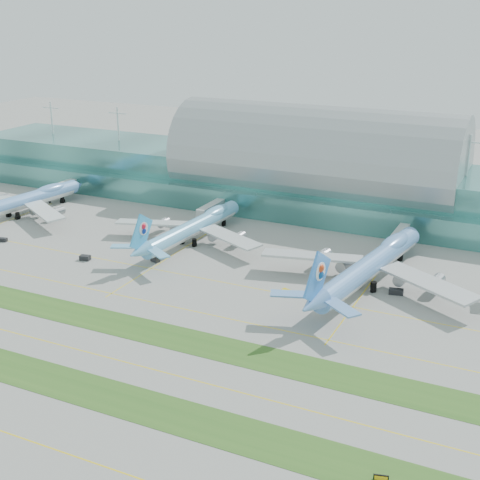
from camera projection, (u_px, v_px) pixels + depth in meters
The scene contains 17 objects.
ground at pixel (150, 336), 175.20m from camera, with size 700.00×700.00×0.00m, color gray.
terminal at pixel (316, 175), 279.85m from camera, with size 340.00×69.10×36.00m.
grass_strip_near at pixel (83, 388), 151.39m from camera, with size 420.00×12.00×0.08m, color #2D591E.
grass_strip_far at pixel (154, 333), 176.88m from camera, with size 420.00×12.00×0.08m, color #2D591E.
taxiline_a at pixel (20, 438), 134.40m from camera, with size 420.00×0.35×0.01m, color yellow.
taxiline_b at pixel (119, 360), 163.30m from camera, with size 420.00×0.35×0.01m, color yellow.
taxiline_c at pixel (184, 309), 190.49m from camera, with size 420.00×0.35×0.01m, color yellow.
taxiline_d at pixel (219, 282), 209.19m from camera, with size 420.00×0.35×0.01m, color yellow.
airliner_a at pixel (20, 201), 271.87m from camera, with size 62.43×71.48×19.71m.
airliner_b at pixel (194, 226), 241.94m from camera, with size 61.08×69.48×19.12m.
airliner_c at pixel (371, 264), 204.89m from camera, with size 69.90×80.10×22.10m.
gse_b at pixel (3, 240), 243.95m from camera, with size 3.35×1.49×1.36m, color black.
gse_c at pixel (85, 258), 226.35m from camera, with size 3.47×2.15×1.63m, color black.
gse_d at pixel (155, 259), 224.90m from camera, with size 3.08×1.82×1.63m, color black.
gse_e at pixel (287, 292), 199.74m from camera, with size 3.19×1.77×1.50m, color gold.
gse_f at pixel (396, 292), 199.88m from camera, with size 4.31×2.04×1.72m, color black.
taxiway_sign_east at pixel (381, 478), 122.20m from camera, with size 2.79×0.97×1.19m.
Camera 1 is at (88.67, -131.04, 82.81)m, focal length 50.00 mm.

